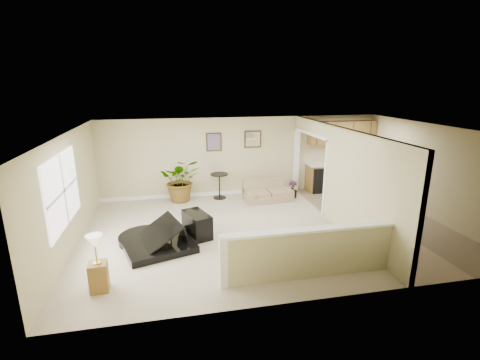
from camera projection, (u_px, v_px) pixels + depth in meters
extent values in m
plane|color=beige|center=(268.00, 229.00, 8.71)|extent=(9.00, 9.00, 0.00)
cube|color=#C4B986|center=(243.00, 156.00, 11.21)|extent=(9.00, 0.04, 2.50)
cube|color=#C4B986|center=(322.00, 231.00, 5.55)|extent=(9.00, 0.04, 2.50)
cube|color=#C4B986|center=(69.00, 193.00, 7.50)|extent=(0.04, 6.00, 2.50)
cube|color=#C4B986|center=(432.00, 172.00, 9.25)|extent=(0.04, 6.00, 2.50)
cube|color=white|center=(271.00, 129.00, 8.04)|extent=(9.00, 6.00, 0.04)
cube|color=tan|center=(381.00, 219.00, 9.33)|extent=(2.70, 6.00, 0.01)
cube|color=#C4B986|center=(364.00, 191.00, 7.59)|extent=(0.12, 3.60, 2.50)
cube|color=#C4B986|center=(313.00, 127.00, 10.12)|extent=(0.12, 2.35, 0.40)
cube|color=#C4B986|center=(311.00, 254.00, 6.45)|extent=(3.30, 0.12, 0.95)
cube|color=white|center=(313.00, 230.00, 6.31)|extent=(3.40, 0.22, 0.05)
cube|color=white|center=(223.00, 262.00, 6.12)|extent=(0.14, 0.14, 1.00)
cube|color=white|center=(62.00, 191.00, 6.98)|extent=(0.05, 2.15, 1.45)
cube|color=#382814|center=(214.00, 142.00, 10.86)|extent=(0.48, 0.03, 0.58)
cube|color=#825267|center=(214.00, 142.00, 10.84)|extent=(0.40, 0.01, 0.50)
cube|color=#382814|center=(253.00, 139.00, 11.09)|extent=(0.55, 0.03, 0.55)
cube|color=white|center=(253.00, 139.00, 11.07)|extent=(0.46, 0.01, 0.46)
cube|color=brown|center=(340.00, 177.00, 11.78)|extent=(2.30, 0.60, 0.90)
cube|color=beige|center=(341.00, 164.00, 11.65)|extent=(2.36, 0.65, 0.04)
cube|color=black|center=(318.00, 179.00, 11.63)|extent=(0.60, 0.60, 0.84)
cube|color=brown|center=(342.00, 132.00, 11.49)|extent=(2.30, 0.35, 0.75)
cube|color=black|center=(157.00, 217.00, 7.47)|extent=(1.74, 1.61, 0.30)
cylinder|color=black|center=(151.00, 208.00, 7.95)|extent=(1.23, 1.23, 0.30)
cube|color=white|center=(197.00, 215.00, 7.65)|extent=(0.50, 1.01, 0.02)
cube|color=black|center=(151.00, 204.00, 7.47)|extent=(1.42, 1.42, 0.67)
cube|color=black|center=(197.00, 225.00, 8.25)|extent=(0.70, 0.96, 0.57)
cube|color=tan|center=(268.00, 194.00, 10.81)|extent=(1.48, 0.91, 0.40)
cube|color=tan|center=(265.00, 179.00, 10.99)|extent=(1.44, 0.29, 0.42)
cube|color=tan|center=(248.00, 187.00, 10.61)|extent=(0.23, 0.82, 0.15)
cube|color=tan|center=(287.00, 184.00, 10.85)|extent=(0.23, 0.82, 0.15)
cylinder|color=black|center=(220.00, 198.00, 11.05)|extent=(0.40, 0.40, 0.03)
cylinder|color=black|center=(219.00, 186.00, 10.94)|extent=(0.04, 0.04, 0.77)
cylinder|color=black|center=(219.00, 174.00, 10.84)|extent=(0.55, 0.55, 0.03)
cylinder|color=black|center=(182.00, 196.00, 10.78)|extent=(0.38, 0.38, 0.27)
imported|color=#1A5419|center=(181.00, 180.00, 10.63)|extent=(1.22, 1.06, 1.34)
cylinder|color=black|center=(292.00, 194.00, 11.11)|extent=(0.28, 0.28, 0.19)
imported|color=#1A5419|center=(292.00, 189.00, 11.06)|extent=(0.33, 0.33, 0.53)
cube|color=brown|center=(99.00, 277.00, 6.08)|extent=(0.33, 0.33, 0.53)
cylinder|color=gold|center=(97.00, 263.00, 6.00)|extent=(0.14, 0.14, 0.02)
cylinder|color=gold|center=(96.00, 253.00, 5.95)|extent=(0.03, 0.03, 0.36)
cone|color=beige|center=(94.00, 242.00, 5.89)|extent=(0.28, 0.28, 0.23)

